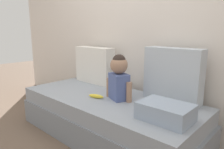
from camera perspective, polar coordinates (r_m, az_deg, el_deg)
name	(u,v)px	position (r m, az deg, el deg)	size (l,w,h in m)	color
ground_plane	(107,134)	(2.37, -1.25, -16.10)	(12.00, 12.00, 0.00)	brown
back_wall	(141,20)	(2.54, 7.82, 14.66)	(5.22, 0.10, 2.48)	silver
couch	(107,116)	(2.28, -1.28, -11.37)	(2.02, 0.87, 0.43)	gray
throw_pillow_left	(95,65)	(2.76, -4.81, 2.58)	(0.59, 0.16, 0.47)	silver
throw_pillow_right	(173,75)	(2.09, 16.30, -0.14)	(0.56, 0.16, 0.52)	#B2BCC6
toddler	(119,77)	(2.07, 1.91, -0.56)	(0.32, 0.22, 0.46)	#4C5B93
banana	(96,96)	(2.16, -4.40, -5.93)	(0.17, 0.04, 0.04)	yellow
folded_blanket	(165,112)	(1.69, 14.42, -9.83)	(0.40, 0.28, 0.13)	#8E9EB2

